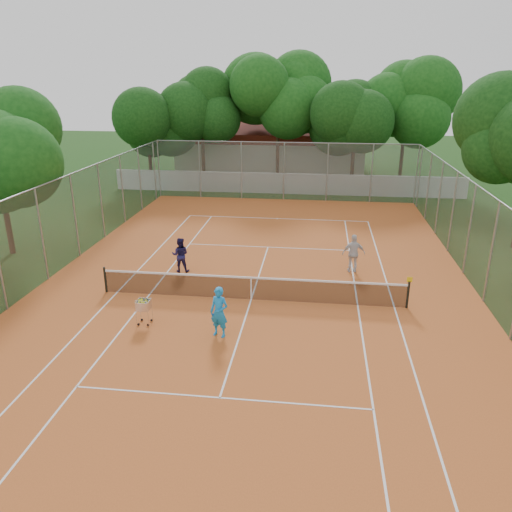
# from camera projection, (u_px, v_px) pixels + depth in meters

# --- Properties ---
(ground) EXTENTS (120.00, 120.00, 0.00)m
(ground) POSITION_uv_depth(u_px,v_px,m) (251.00, 300.00, 19.57)
(ground) COLOR #14340E
(ground) RESTS_ON ground
(court_pad) EXTENTS (18.00, 34.00, 0.02)m
(court_pad) POSITION_uv_depth(u_px,v_px,m) (251.00, 300.00, 19.56)
(court_pad) COLOR #BD5B24
(court_pad) RESTS_ON ground
(court_lines) EXTENTS (10.98, 23.78, 0.01)m
(court_lines) POSITION_uv_depth(u_px,v_px,m) (251.00, 299.00, 19.56)
(court_lines) COLOR white
(court_lines) RESTS_ON court_pad
(tennis_net) EXTENTS (11.88, 0.10, 0.98)m
(tennis_net) POSITION_uv_depth(u_px,v_px,m) (251.00, 288.00, 19.39)
(tennis_net) COLOR black
(tennis_net) RESTS_ON court_pad
(perimeter_fence) EXTENTS (18.00, 34.00, 4.00)m
(perimeter_fence) POSITION_uv_depth(u_px,v_px,m) (251.00, 252.00, 18.88)
(perimeter_fence) COLOR slate
(perimeter_fence) RESTS_ON ground
(boundary_wall) EXTENTS (26.00, 0.30, 1.50)m
(boundary_wall) POSITION_uv_depth(u_px,v_px,m) (286.00, 183.00, 37.03)
(boundary_wall) COLOR silver
(boundary_wall) RESTS_ON ground
(clubhouse) EXTENTS (16.40, 9.00, 4.40)m
(clubhouse) POSITION_uv_depth(u_px,v_px,m) (272.00, 146.00, 46.10)
(clubhouse) COLOR beige
(clubhouse) RESTS_ON ground
(tropical_trees) EXTENTS (29.00, 19.00, 10.00)m
(tropical_trees) POSITION_uv_depth(u_px,v_px,m) (289.00, 121.00, 38.38)
(tropical_trees) COLOR black
(tropical_trees) RESTS_ON ground
(player_near) EXTENTS (0.73, 0.59, 1.75)m
(player_near) POSITION_uv_depth(u_px,v_px,m) (219.00, 312.00, 16.56)
(player_near) COLOR #1988D8
(player_near) RESTS_ON court_pad
(player_far_left) EXTENTS (0.81, 0.66, 1.57)m
(player_far_left) POSITION_uv_depth(u_px,v_px,m) (180.00, 255.00, 22.13)
(player_far_left) COLOR #1B1747
(player_far_left) RESTS_ON court_pad
(player_far_right) EXTENTS (1.06, 0.54, 1.73)m
(player_far_right) POSITION_uv_depth(u_px,v_px,m) (354.00, 253.00, 22.05)
(player_far_right) COLOR silver
(player_far_right) RESTS_ON court_pad
(ball_hopper) EXTENTS (0.59, 0.59, 0.98)m
(ball_hopper) POSITION_uv_depth(u_px,v_px,m) (144.00, 311.00, 17.50)
(ball_hopper) COLOR silver
(ball_hopper) RESTS_ON court_pad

